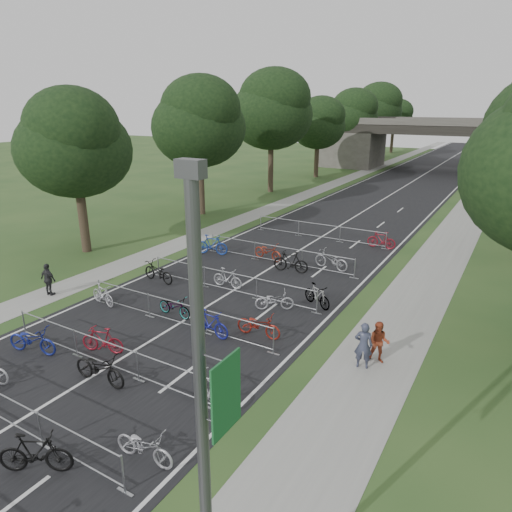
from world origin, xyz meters
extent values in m
cube|color=black|center=(0.00, 50.00, 0.01)|extent=(11.00, 140.00, 0.01)
cube|color=gray|center=(8.00, 50.00, 0.01)|extent=(3.00, 140.00, 0.01)
cube|color=gray|center=(-7.50, 50.00, 0.01)|extent=(2.00, 140.00, 0.01)
cube|color=silver|center=(0.00, 50.00, 0.00)|extent=(0.12, 140.00, 0.00)
cube|color=#484640|center=(-11.50, 65.00, 2.50)|extent=(8.00, 8.00, 5.00)
cube|color=black|center=(0.00, 65.00, 5.60)|extent=(30.00, 8.00, 1.20)
cube|color=#484640|center=(0.00, 61.20, 6.60)|extent=(30.00, 0.40, 0.90)
cube|color=#484640|center=(0.00, 68.80, 6.60)|extent=(30.00, 0.40, 0.90)
cylinder|color=#4C4C51|center=(8.30, 2.00, 4.00)|extent=(0.18, 0.18, 8.00)
cube|color=#4C4C51|center=(8.30, 2.00, 8.10)|extent=(0.35, 0.18, 0.22)
cube|color=#1A5C2C|center=(8.72, 2.00, 5.20)|extent=(0.03, 0.65, 1.10)
cylinder|color=#33261C|center=(-11.50, 16.00, 2.10)|extent=(0.56, 0.56, 4.20)
ellipsoid|color=black|center=(-11.50, 16.00, 6.22)|extent=(6.72, 6.72, 5.51)
sphere|color=black|center=(-10.90, 15.50, 7.56)|extent=(5.38, 5.38, 5.38)
sphere|color=black|center=(-12.00, 16.50, 5.38)|extent=(4.37, 4.37, 4.37)
cylinder|color=#33261C|center=(-11.50, 28.00, 2.36)|extent=(0.56, 0.56, 4.72)
ellipsoid|color=black|center=(-11.50, 28.00, 6.99)|extent=(7.56, 7.56, 6.20)
sphere|color=black|center=(-10.90, 27.50, 8.50)|extent=(6.05, 6.05, 6.05)
sphere|color=black|center=(-12.00, 28.50, 6.05)|extent=(4.91, 4.91, 4.91)
cylinder|color=#33261C|center=(-11.50, 40.00, 2.62)|extent=(0.56, 0.56, 5.25)
ellipsoid|color=black|center=(-11.50, 40.00, 7.77)|extent=(8.40, 8.40, 6.89)
sphere|color=black|center=(-10.90, 39.50, 9.45)|extent=(6.72, 6.72, 6.72)
sphere|color=black|center=(-12.00, 40.50, 6.72)|extent=(5.46, 5.46, 5.46)
cylinder|color=#33261C|center=(-11.50, 52.00, 2.10)|extent=(0.56, 0.56, 4.20)
ellipsoid|color=black|center=(-11.50, 52.00, 6.22)|extent=(6.72, 6.72, 5.51)
sphere|color=black|center=(-10.90, 51.50, 7.56)|extent=(5.38, 5.38, 5.38)
sphere|color=black|center=(-12.00, 52.50, 5.38)|extent=(4.37, 4.37, 4.37)
cylinder|color=#33261C|center=(-11.50, 64.00, 2.36)|extent=(0.56, 0.56, 4.72)
ellipsoid|color=black|center=(-11.50, 64.00, 6.99)|extent=(7.56, 7.56, 6.20)
sphere|color=black|center=(-10.90, 63.50, 8.50)|extent=(6.05, 6.05, 6.05)
sphere|color=black|center=(-12.00, 64.50, 6.05)|extent=(4.91, 4.91, 4.91)
cylinder|color=#33261C|center=(-11.50, 76.00, 2.62)|extent=(0.56, 0.56, 5.25)
ellipsoid|color=black|center=(-11.50, 76.00, 7.77)|extent=(8.40, 8.40, 6.89)
sphere|color=black|center=(-10.90, 75.50, 9.45)|extent=(6.72, 6.72, 6.72)
sphere|color=black|center=(-12.00, 76.50, 6.72)|extent=(5.46, 5.46, 5.46)
cylinder|color=#33261C|center=(-11.50, 88.00, 2.10)|extent=(0.56, 0.56, 4.20)
ellipsoid|color=black|center=(-11.50, 88.00, 6.22)|extent=(6.72, 6.72, 5.51)
sphere|color=black|center=(-10.90, 87.50, 7.56)|extent=(5.38, 5.38, 5.38)
sphere|color=black|center=(-12.00, 88.50, 5.38)|extent=(4.37, 4.37, 4.37)
cylinder|color=#96999D|center=(0.00, 3.60, 1.05)|extent=(9.20, 0.04, 0.04)
cylinder|color=#96999D|center=(0.00, 3.60, 0.18)|extent=(9.20, 0.04, 0.04)
cylinder|color=#96999D|center=(1.53, 3.60, 0.55)|extent=(0.05, 0.05, 1.10)
cube|color=#96999D|center=(1.53, 3.60, 0.01)|extent=(0.50, 0.08, 0.03)
cylinder|color=#96999D|center=(4.60, 3.60, 0.55)|extent=(0.05, 0.05, 1.10)
cube|color=#96999D|center=(4.60, 3.60, 0.01)|extent=(0.50, 0.08, 0.03)
cylinder|color=#96999D|center=(0.00, 7.20, 1.05)|extent=(9.20, 0.04, 0.04)
cylinder|color=#96999D|center=(0.00, 7.20, 0.18)|extent=(9.20, 0.04, 0.04)
cylinder|color=#96999D|center=(-4.60, 7.20, 0.55)|extent=(0.05, 0.05, 1.10)
cube|color=#96999D|center=(-4.60, 7.20, 0.01)|extent=(0.50, 0.08, 0.03)
cylinder|color=#96999D|center=(-1.53, 7.20, 0.55)|extent=(0.05, 0.05, 1.10)
cube|color=#96999D|center=(-1.53, 7.20, 0.01)|extent=(0.50, 0.08, 0.03)
cylinder|color=#96999D|center=(1.53, 7.20, 0.55)|extent=(0.05, 0.05, 1.10)
cube|color=#96999D|center=(1.53, 7.20, 0.01)|extent=(0.50, 0.08, 0.03)
cylinder|color=#96999D|center=(4.60, 7.20, 0.55)|extent=(0.05, 0.05, 1.10)
cube|color=#96999D|center=(4.60, 7.20, 0.01)|extent=(0.50, 0.08, 0.03)
cylinder|color=#96999D|center=(0.00, 11.00, 1.05)|extent=(9.20, 0.04, 0.04)
cylinder|color=#96999D|center=(0.00, 11.00, 0.18)|extent=(9.20, 0.04, 0.04)
cylinder|color=#96999D|center=(-4.60, 11.00, 0.55)|extent=(0.05, 0.05, 1.10)
cube|color=#96999D|center=(-4.60, 11.00, 0.01)|extent=(0.50, 0.08, 0.03)
cylinder|color=#96999D|center=(-1.53, 11.00, 0.55)|extent=(0.05, 0.05, 1.10)
cube|color=#96999D|center=(-1.53, 11.00, 0.01)|extent=(0.50, 0.08, 0.03)
cylinder|color=#96999D|center=(1.53, 11.00, 0.55)|extent=(0.05, 0.05, 1.10)
cube|color=#96999D|center=(1.53, 11.00, 0.01)|extent=(0.50, 0.08, 0.03)
cylinder|color=#96999D|center=(4.60, 11.00, 0.55)|extent=(0.05, 0.05, 1.10)
cube|color=#96999D|center=(4.60, 11.00, 0.01)|extent=(0.50, 0.08, 0.03)
cylinder|color=#96999D|center=(0.00, 15.00, 1.05)|extent=(9.20, 0.04, 0.04)
cylinder|color=#96999D|center=(0.00, 15.00, 0.18)|extent=(9.20, 0.04, 0.04)
cylinder|color=#96999D|center=(-4.60, 15.00, 0.55)|extent=(0.05, 0.05, 1.10)
cube|color=#96999D|center=(-4.60, 15.00, 0.01)|extent=(0.50, 0.08, 0.03)
cylinder|color=#96999D|center=(-1.53, 15.00, 0.55)|extent=(0.05, 0.05, 1.10)
cube|color=#96999D|center=(-1.53, 15.00, 0.01)|extent=(0.50, 0.08, 0.03)
cylinder|color=#96999D|center=(1.53, 15.00, 0.55)|extent=(0.05, 0.05, 1.10)
cube|color=#96999D|center=(1.53, 15.00, 0.01)|extent=(0.50, 0.08, 0.03)
cylinder|color=#96999D|center=(4.60, 15.00, 0.55)|extent=(0.05, 0.05, 1.10)
cube|color=#96999D|center=(4.60, 15.00, 0.01)|extent=(0.50, 0.08, 0.03)
cylinder|color=#96999D|center=(0.00, 20.00, 1.05)|extent=(9.20, 0.04, 0.04)
cylinder|color=#96999D|center=(0.00, 20.00, 0.18)|extent=(9.20, 0.04, 0.04)
cylinder|color=#96999D|center=(-4.60, 20.00, 0.55)|extent=(0.05, 0.05, 1.10)
cube|color=#96999D|center=(-4.60, 20.00, 0.01)|extent=(0.50, 0.08, 0.03)
cylinder|color=#96999D|center=(-1.53, 20.00, 0.55)|extent=(0.05, 0.05, 1.10)
cube|color=#96999D|center=(-1.53, 20.00, 0.01)|extent=(0.50, 0.08, 0.03)
cylinder|color=#96999D|center=(1.53, 20.00, 0.55)|extent=(0.05, 0.05, 1.10)
cube|color=#96999D|center=(1.53, 20.00, 0.01)|extent=(0.50, 0.08, 0.03)
cylinder|color=#96999D|center=(4.60, 20.00, 0.55)|extent=(0.05, 0.05, 1.10)
cube|color=#96999D|center=(4.60, 20.00, 0.01)|extent=(0.50, 0.08, 0.03)
cylinder|color=#96999D|center=(0.00, 26.00, 1.05)|extent=(9.20, 0.04, 0.04)
cylinder|color=#96999D|center=(0.00, 26.00, 0.18)|extent=(9.20, 0.04, 0.04)
cylinder|color=#96999D|center=(-4.60, 26.00, 0.55)|extent=(0.05, 0.05, 1.10)
cube|color=#96999D|center=(-4.60, 26.00, 0.01)|extent=(0.50, 0.08, 0.03)
cylinder|color=#96999D|center=(-1.53, 26.00, 0.55)|extent=(0.05, 0.05, 1.10)
cube|color=#96999D|center=(-1.53, 26.00, 0.01)|extent=(0.50, 0.08, 0.03)
cylinder|color=#96999D|center=(1.53, 26.00, 0.55)|extent=(0.05, 0.05, 1.10)
cube|color=#96999D|center=(1.53, 26.00, 0.01)|extent=(0.50, 0.08, 0.03)
cylinder|color=#96999D|center=(4.60, 26.00, 0.55)|extent=(0.05, 0.05, 1.10)
cube|color=#96999D|center=(4.60, 26.00, 0.01)|extent=(0.50, 0.08, 0.03)
imported|color=black|center=(2.23, 2.96, 0.57)|extent=(1.91, 1.41, 1.14)
imported|color=#A5A5AD|center=(4.30, 4.61, 0.47)|extent=(1.83, 0.75, 0.94)
imported|color=navy|center=(-3.12, 6.54, 0.53)|extent=(2.14, 1.18, 1.07)
imported|color=maroon|center=(-0.90, 7.87, 0.51)|extent=(1.78, 0.94, 1.03)
imported|color=black|center=(0.56, 6.46, 0.56)|extent=(2.15, 0.84, 1.11)
imported|color=#9E9FA5|center=(4.30, 7.34, 0.55)|extent=(1.88, 1.20, 1.10)
imported|color=#A5A5AD|center=(-4.26, 10.87, 0.50)|extent=(1.71, 0.75, 0.99)
imported|color=#96999D|center=(-0.61, 11.60, 0.47)|extent=(1.82, 0.73, 0.94)
imported|color=navy|center=(1.77, 10.94, 0.55)|extent=(1.87, 0.66, 1.11)
imported|color=maroon|center=(3.45, 11.89, 0.50)|extent=(1.93, 0.77, 0.99)
imported|color=black|center=(-4.00, 14.31, 0.55)|extent=(2.16, 0.99, 1.10)
imported|color=#9FA0A6|center=(-0.47, 15.50, 0.51)|extent=(1.70, 0.48, 1.02)
imported|color=#A5A5AD|center=(2.80, 14.41, 0.46)|extent=(1.80, 1.43, 0.91)
imported|color=#96999D|center=(4.30, 15.72, 0.52)|extent=(1.78, 1.23, 1.05)
imported|color=navy|center=(-4.30, 19.47, 0.62)|extent=(2.13, 1.06, 1.24)
imported|color=maroon|center=(-0.84, 20.33, 0.52)|extent=(2.08, 1.04, 1.04)
imported|color=black|center=(1.26, 19.14, 0.60)|extent=(2.04, 0.79, 1.20)
imported|color=#93949A|center=(2.99, 20.70, 0.55)|extent=(2.18, 1.08, 1.10)
imported|color=maroon|center=(4.30, 26.05, 0.55)|extent=(1.83, 0.54, 1.09)
imported|color=#32364B|center=(7.71, 11.80, 0.86)|extent=(0.71, 0.56, 1.72)
imported|color=#A03F22|center=(8.08, 12.41, 0.78)|extent=(0.84, 0.71, 1.55)
imported|color=#29292C|center=(-7.34, 10.33, 0.80)|extent=(0.96, 0.44, 1.60)
camera|label=1|loc=(11.62, -2.15, 8.80)|focal=32.00mm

